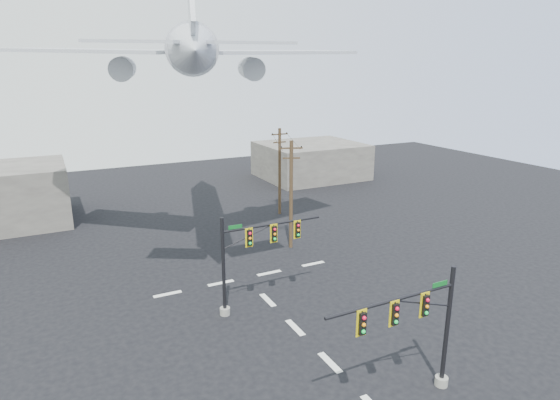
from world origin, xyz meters
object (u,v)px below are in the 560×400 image
signal_mast_far (250,256)px  utility_pole_a (291,193)px  airliner (188,48)px  utility_pole_b (280,170)px  signal_mast_near (420,329)px

signal_mast_far → utility_pole_a: bearing=48.8°
utility_pole_a → airliner: (-7.40, 4.06, 12.02)m
utility_pole_b → utility_pole_a: bearing=-111.6°
utility_pole_a → utility_pole_b: size_ratio=1.02×
signal_mast_near → utility_pole_b: bearing=75.8°
signal_mast_far → airliner: size_ratio=0.25×
signal_mast_near → signal_mast_far: bearing=107.9°
signal_mast_near → airliner: airliner is taller
signal_mast_far → airliner: 18.42m
utility_pole_b → airliner: 17.27m
signal_mast_near → signal_mast_far: 12.18m
signal_mast_near → utility_pole_b: size_ratio=0.78×
airliner → utility_pole_a: bearing=-104.3°
airliner → signal_mast_near: bearing=-157.4°
signal_mast_near → utility_pole_a: (3.90, 20.31, 1.31)m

